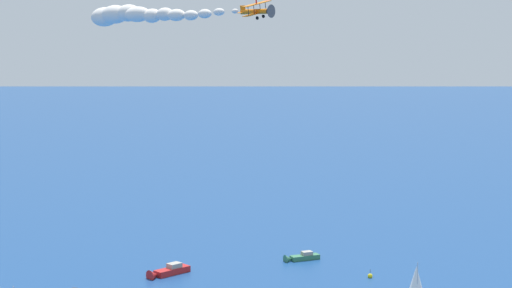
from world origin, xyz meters
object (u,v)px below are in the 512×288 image
biplane_lead (257,11)px  motorboat_outer_ring_e (300,257)px  motorboat_far_port (167,272)px  sailboat_outer_ring_d (416,286)px  marker_buoy (370,276)px

biplane_lead → motorboat_outer_ring_e: bearing=-103.8°
motorboat_far_port → sailboat_outer_ring_d: bearing=155.0°
sailboat_outer_ring_d → biplane_lead: 63.42m
motorboat_far_port → sailboat_outer_ring_d: sailboat_outer_ring_d is taller
motorboat_outer_ring_e → marker_buoy: bearing=132.6°
motorboat_far_port → motorboat_outer_ring_e: 33.37m
sailboat_outer_ring_d → motorboat_outer_ring_e: 41.42m
motorboat_far_port → marker_buoy: 45.48m
motorboat_outer_ring_e → biplane_lead: bearing=76.2°
motorboat_far_port → marker_buoy: motorboat_far_port is taller
marker_buoy → motorboat_far_port: bearing=-4.2°
sailboat_outer_ring_d → marker_buoy: bearing=-74.4°
motorboat_far_port → motorboat_outer_ring_e: motorboat_far_port is taller
motorboat_far_port → biplane_lead: bearing=117.8°
sailboat_outer_ring_d → marker_buoy: (5.71, -20.51, -3.77)m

